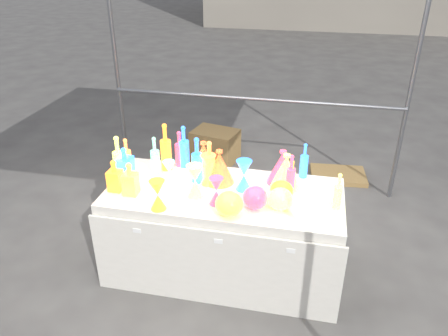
% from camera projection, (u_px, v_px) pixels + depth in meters
% --- Properties ---
extents(ground, '(80.00, 80.00, 0.00)m').
position_uv_depth(ground, '(224.00, 268.00, 3.68)').
color(ground, '#66635E').
rests_on(ground, ground).
extents(display_table, '(1.84, 0.83, 0.75)m').
position_uv_depth(display_table, '(224.00, 232.00, 3.50)').
color(display_table, silver).
rests_on(display_table, ground).
extents(cardboard_box_closed, '(0.61, 0.50, 0.39)m').
position_uv_depth(cardboard_box_closed, '(215.00, 145.00, 5.40)').
color(cardboard_box_closed, '#9E7A47').
rests_on(cardboard_box_closed, ground).
extents(cardboard_box_flat, '(0.65, 0.49, 0.05)m').
position_uv_depth(cardboard_box_flat, '(338.00, 175.00, 5.07)').
color(cardboard_box_flat, '#9E7A47').
rests_on(cardboard_box_flat, ground).
extents(bottle_0, '(0.08, 0.08, 0.29)m').
position_uv_depth(bottle_0, '(127.00, 155.00, 3.56)').
color(bottle_0, '#D21346').
rests_on(bottle_0, display_table).
extents(bottle_1, '(0.11, 0.11, 0.36)m').
position_uv_depth(bottle_1, '(184.00, 146.00, 3.62)').
color(bottle_1, green).
rests_on(bottle_1, display_table).
extents(bottle_2, '(0.12, 0.12, 0.41)m').
position_uv_depth(bottle_2, '(166.00, 147.00, 3.56)').
color(bottle_2, yellow).
rests_on(bottle_2, display_table).
extents(bottle_3, '(0.10, 0.10, 0.31)m').
position_uv_depth(bottle_3, '(180.00, 148.00, 3.65)').
color(bottle_3, '#2231CA').
rests_on(bottle_3, display_table).
extents(bottle_4, '(0.12, 0.12, 0.37)m').
position_uv_depth(bottle_4, '(118.00, 158.00, 3.42)').
color(bottle_4, '#166A8C').
rests_on(bottle_4, display_table).
extents(bottle_5, '(0.10, 0.10, 0.33)m').
position_uv_depth(bottle_5, '(155.00, 156.00, 3.49)').
color(bottle_5, '#C6276E').
rests_on(bottle_5, display_table).
extents(bottle_6, '(0.10, 0.10, 0.35)m').
position_uv_depth(bottle_6, '(209.00, 162.00, 3.38)').
color(bottle_6, '#D21346').
rests_on(bottle_6, display_table).
extents(bottle_7, '(0.09, 0.09, 0.38)m').
position_uv_depth(bottle_7, '(197.00, 160.00, 3.38)').
color(bottle_7, green).
rests_on(bottle_7, display_table).
extents(decanter_0, '(0.11, 0.11, 0.26)m').
position_uv_depth(decanter_0, '(130.00, 179.00, 3.24)').
color(decanter_0, '#D21346').
rests_on(decanter_0, display_table).
extents(decanter_1, '(0.10, 0.10, 0.25)m').
position_uv_depth(decanter_1, '(115.00, 175.00, 3.29)').
color(decanter_1, yellow).
rests_on(decanter_1, display_table).
extents(decanter_2, '(0.13, 0.13, 0.29)m').
position_uv_depth(decanter_2, '(125.00, 164.00, 3.41)').
color(decanter_2, green).
rests_on(decanter_2, display_table).
extents(hourglass_0, '(0.14, 0.14, 0.23)m').
position_uv_depth(hourglass_0, '(158.00, 195.00, 3.06)').
color(hourglass_0, yellow).
rests_on(hourglass_0, display_table).
extents(hourglass_1, '(0.14, 0.14, 0.21)m').
position_uv_depth(hourglass_1, '(216.00, 191.00, 3.13)').
color(hourglass_1, '#2231CA').
rests_on(hourglass_1, display_table).
extents(hourglass_2, '(0.17, 0.17, 0.25)m').
position_uv_depth(hourglass_2, '(195.00, 181.00, 3.21)').
color(hourglass_2, '#166A8C').
rests_on(hourglass_2, display_table).
extents(hourglass_3, '(0.13, 0.13, 0.20)m').
position_uv_depth(hourglass_3, '(169.00, 173.00, 3.39)').
color(hourglass_3, '#C6276E').
rests_on(hourglass_3, display_table).
extents(hourglass_4, '(0.15, 0.15, 0.25)m').
position_uv_depth(hourglass_4, '(208.00, 169.00, 3.38)').
color(hourglass_4, '#D21346').
rests_on(hourglass_4, display_table).
extents(hourglass_5, '(0.14, 0.14, 0.24)m').
position_uv_depth(hourglass_5, '(244.00, 175.00, 3.30)').
color(hourglass_5, green).
rests_on(hourglass_5, display_table).
extents(globe_0, '(0.23, 0.23, 0.16)m').
position_uv_depth(globe_0, '(229.00, 205.00, 3.01)').
color(globe_0, '#D21346').
rests_on(globe_0, display_table).
extents(globe_1, '(0.23, 0.23, 0.14)m').
position_uv_depth(globe_1, '(280.00, 200.00, 3.08)').
color(globe_1, '#166A8C').
rests_on(globe_1, display_table).
extents(globe_2, '(0.18, 0.18, 0.14)m').
position_uv_depth(globe_2, '(281.00, 192.00, 3.18)').
color(globe_2, yellow).
rests_on(globe_2, display_table).
extents(globe_3, '(0.23, 0.23, 0.15)m').
position_uv_depth(globe_3, '(255.00, 199.00, 3.09)').
color(globe_3, '#2231CA').
rests_on(globe_3, display_table).
extents(lampshade_0, '(0.27, 0.27, 0.27)m').
position_uv_depth(lampshade_0, '(204.00, 157.00, 3.55)').
color(lampshade_0, yellow).
rests_on(lampshade_0, display_table).
extents(lampshade_1, '(0.24, 0.24, 0.28)m').
position_uv_depth(lampshade_1, '(219.00, 166.00, 3.40)').
color(lampshade_1, yellow).
rests_on(lampshade_1, display_table).
extents(lampshade_2, '(0.26, 0.26, 0.28)m').
position_uv_depth(lampshade_2, '(282.00, 167.00, 3.39)').
color(lampshade_2, '#2231CA').
rests_on(lampshade_2, display_table).
extents(lampshade_3, '(0.29, 0.29, 0.27)m').
position_uv_depth(lampshade_3, '(286.00, 171.00, 3.33)').
color(lampshade_3, '#166A8C').
rests_on(lampshade_3, display_table).
extents(bottle_8, '(0.07, 0.07, 0.30)m').
position_uv_depth(bottle_8, '(304.00, 160.00, 3.46)').
color(bottle_8, green).
rests_on(bottle_8, display_table).
extents(bottle_9, '(0.07, 0.07, 0.27)m').
position_uv_depth(bottle_9, '(292.00, 176.00, 3.26)').
color(bottle_9, yellow).
rests_on(bottle_9, display_table).
extents(bottle_10, '(0.08, 0.08, 0.32)m').
position_uv_depth(bottle_10, '(291.00, 174.00, 3.24)').
color(bottle_10, '#2231CA').
rests_on(bottle_10, display_table).
extents(bottle_11, '(0.08, 0.08, 0.28)m').
position_uv_depth(bottle_11, '(338.00, 191.00, 3.06)').
color(bottle_11, '#166A8C').
rests_on(bottle_11, display_table).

